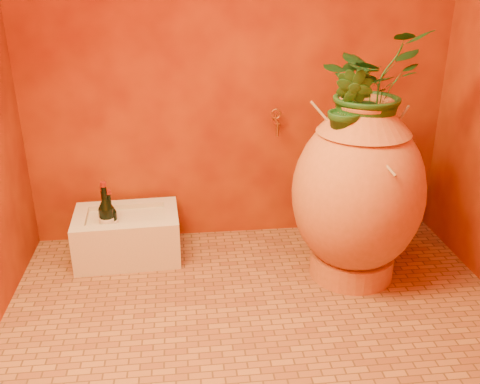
{
  "coord_description": "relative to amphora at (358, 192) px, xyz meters",
  "views": [
    {
      "loc": [
        -0.34,
        -2.08,
        1.58
      ],
      "look_at": [
        -0.06,
        0.35,
        0.55
      ],
      "focal_mm": 40.0,
      "sensor_mm": 36.0,
      "label": 1
    }
  ],
  "objects": [
    {
      "name": "floor",
      "position": [
        -0.56,
        -0.41,
        -0.49
      ],
      "size": [
        2.5,
        2.5,
        0.0
      ],
      "primitive_type": "plane",
      "color": "brown",
      "rests_on": "ground"
    },
    {
      "name": "wall_back",
      "position": [
        -0.56,
        0.59,
        0.76
      ],
      "size": [
        2.5,
        0.02,
        2.5
      ],
      "primitive_type": "cube",
      "color": "#5E1205",
      "rests_on": "ground"
    },
    {
      "name": "amphora",
      "position": [
        0.0,
        0.0,
        0.0
      ],
      "size": [
        0.78,
        0.78,
        0.99
      ],
      "rotation": [
        0.0,
        0.0,
        0.14
      ],
      "color": "#B46232",
      "rests_on": "floor"
    },
    {
      "name": "stone_basin",
      "position": [
        -1.24,
        0.34,
        -0.36
      ],
      "size": [
        0.61,
        0.43,
        0.28
      ],
      "rotation": [
        0.0,
        0.0,
        0.05
      ],
      "color": "beige",
      "rests_on": "floor"
    },
    {
      "name": "wine_bottle_a",
      "position": [
        -1.32,
        0.28,
        -0.23
      ],
      "size": [
        0.07,
        0.07,
        0.3
      ],
      "color": "black",
      "rests_on": "stone_basin"
    },
    {
      "name": "wine_bottle_b",
      "position": [
        -1.34,
        0.27,
        -0.21
      ],
      "size": [
        0.09,
        0.09,
        0.35
      ],
      "color": "black",
      "rests_on": "stone_basin"
    },
    {
      "name": "wine_bottle_c",
      "position": [
        -1.35,
        0.29,
        -0.23
      ],
      "size": [
        0.08,
        0.08,
        0.32
      ],
      "color": "black",
      "rests_on": "stone_basin"
    },
    {
      "name": "wall_tap",
      "position": [
        -0.35,
        0.51,
        0.26
      ],
      "size": [
        0.06,
        0.13,
        0.15
      ],
      "color": "#A46626",
      "rests_on": "wall_back"
    },
    {
      "name": "plant_main",
      "position": [
        0.02,
        0.03,
        0.55
      ],
      "size": [
        0.65,
        0.62,
        0.56
      ],
      "primitive_type": "imported",
      "rotation": [
        0.0,
        0.0,
        0.5
      ],
      "color": "#174118",
      "rests_on": "amphora"
    },
    {
      "name": "plant_side",
      "position": [
        -0.1,
        -0.07,
        0.47
      ],
      "size": [
        0.27,
        0.27,
        0.39
      ],
      "primitive_type": "imported",
      "rotation": [
        0.0,
        0.0,
        -0.85
      ],
      "color": "#174118",
      "rests_on": "amphora"
    }
  ]
}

